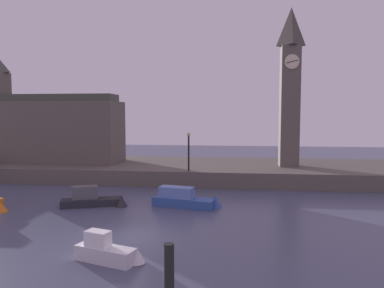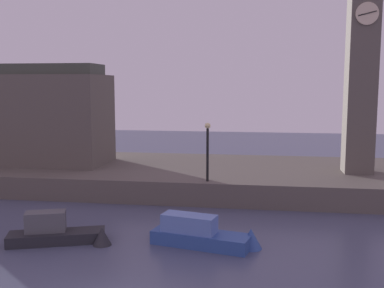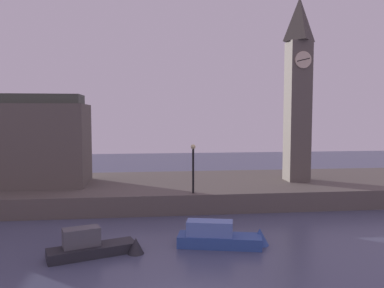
% 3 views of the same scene
% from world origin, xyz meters
% --- Properties ---
extents(ground_plane, '(120.00, 120.00, 0.00)m').
position_xyz_m(ground_plane, '(0.00, 0.00, 0.00)').
color(ground_plane, '#474C66').
extents(far_embankment, '(70.00, 12.00, 1.50)m').
position_xyz_m(far_embankment, '(0.00, 20.00, 0.75)').
color(far_embankment, '#5B544C').
rests_on(far_embankment, ground).
extents(clock_tower, '(2.07, 2.13, 15.99)m').
position_xyz_m(clock_tower, '(11.68, 19.21, 9.79)').
color(clock_tower, '#5B544C').
rests_on(clock_tower, far_embankment).
extents(parliament_hall, '(14.92, 5.27, 11.76)m').
position_xyz_m(parliament_hall, '(-14.41, 19.72, 5.27)').
color(parliament_hall, '#5B544C').
rests_on(parliament_hall, far_embankment).
extents(streetlamp, '(0.36, 0.36, 3.66)m').
position_xyz_m(streetlamp, '(1.88, 14.75, 3.80)').
color(streetlamp, black).
rests_on(streetlamp, far_embankment).
extents(mooring_post_right, '(0.37, 0.37, 2.36)m').
position_xyz_m(mooring_post_right, '(3.93, -7.01, 1.18)').
color(mooring_post_right, black).
rests_on(mooring_post_right, ground).
extents(boat_tour_blue, '(5.50, 2.45, 1.69)m').
position_xyz_m(boat_tour_blue, '(2.86, 7.32, 0.51)').
color(boat_tour_blue, '#2D4C93').
rests_on(boat_tour_blue, ground).
extents(boat_barge_dark, '(5.32, 2.70, 1.76)m').
position_xyz_m(boat_barge_dark, '(-3.98, 6.71, 0.46)').
color(boat_barge_dark, '#232328').
rests_on(boat_barge_dark, ground).
extents(boat_ferry_white, '(3.54, 1.78, 1.46)m').
position_xyz_m(boat_ferry_white, '(0.44, -3.28, 0.50)').
color(boat_ferry_white, silver).
rests_on(boat_ferry_white, ground).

